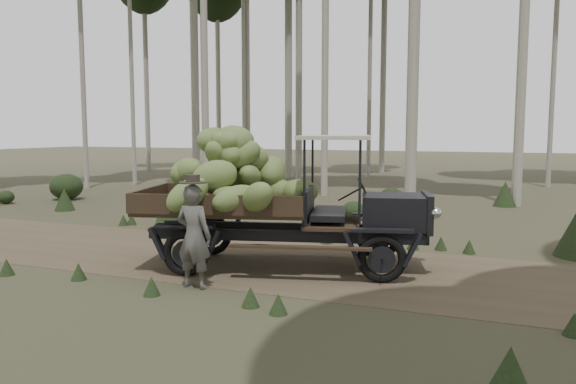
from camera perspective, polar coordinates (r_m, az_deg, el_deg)
name	(u,v)px	position (r m, az deg, el deg)	size (l,w,h in m)	color
ground	(247,260)	(11.19, -4.16, -6.92)	(120.00, 120.00, 0.00)	#473D2B
dirt_track	(247,260)	(11.18, -4.16, -6.90)	(70.00, 4.00, 0.01)	brown
banana_truck	(257,183)	(10.38, -3.19, 0.95)	(5.61, 3.39, 2.70)	black
farmer	(194,235)	(9.20, -9.55, -4.31)	(0.63, 0.47, 1.85)	#504D49
undergrowth	(146,230)	(11.93, -14.24, -3.79)	(21.56, 21.93, 1.36)	#233319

